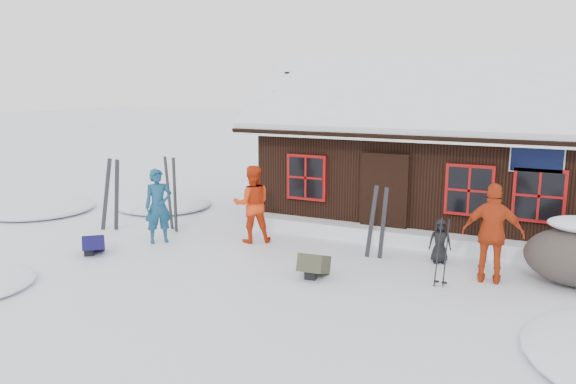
% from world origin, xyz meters
% --- Properties ---
extents(ground, '(120.00, 120.00, 0.00)m').
position_xyz_m(ground, '(0.00, 0.00, 0.00)').
color(ground, white).
rests_on(ground, ground).
extents(mountain_hut, '(8.90, 6.09, 4.42)m').
position_xyz_m(mountain_hut, '(1.50, 4.98, 1.58)').
color(mountain_hut, black).
rests_on(mountain_hut, ground).
extents(snow_drift, '(7.60, 0.60, 0.35)m').
position_xyz_m(snow_drift, '(1.50, 2.25, 0.17)').
color(snow_drift, white).
rests_on(snow_drift, ground).
extents(snow_mounds, '(20.60, 13.20, 0.48)m').
position_xyz_m(snow_mounds, '(1.65, 1.86, 0.00)').
color(snow_mounds, white).
rests_on(snow_mounds, ground).
extents(skier_teal, '(0.73, 0.75, 1.73)m').
position_xyz_m(skier_teal, '(-3.72, -0.07, 0.87)').
color(skier_teal, navy).
rests_on(skier_teal, ground).
extents(skier_orange_left, '(1.11, 1.06, 1.80)m').
position_xyz_m(skier_orange_left, '(-1.80, 0.93, 0.90)').
color(skier_orange_left, red).
rests_on(skier_orange_left, ground).
extents(skier_orange_right, '(1.13, 0.54, 1.87)m').
position_xyz_m(skier_orange_right, '(3.53, 0.47, 0.94)').
color(skier_orange_right, '#BC3713').
rests_on(skier_orange_right, ground).
extents(skier_crouched, '(0.52, 0.41, 0.92)m').
position_xyz_m(skier_crouched, '(2.45, 1.22, 0.46)').
color(skier_crouched, black).
rests_on(skier_crouched, ground).
extents(ski_pair_left, '(0.66, 0.20, 1.87)m').
position_xyz_m(ski_pair_left, '(-5.50, 0.31, 0.89)').
color(ski_pair_left, black).
rests_on(ski_pair_left, ground).
extents(ski_pair_mid, '(0.51, 0.25, 1.91)m').
position_xyz_m(ski_pair_mid, '(-4.16, 0.99, 0.90)').
color(ski_pair_mid, black).
rests_on(ski_pair_mid, ground).
extents(ski_pair_right, '(0.51, 0.16, 1.61)m').
position_xyz_m(ski_pair_right, '(1.19, 0.96, 0.75)').
color(ski_pair_right, black).
rests_on(ski_pair_right, ground).
extents(ski_poles, '(0.24, 0.12, 1.32)m').
position_xyz_m(ski_poles, '(2.74, -0.16, 0.62)').
color(ski_poles, black).
rests_on(ski_poles, ground).
extents(backpack_blue, '(0.71, 0.72, 0.32)m').
position_xyz_m(backpack_blue, '(-4.43, -1.43, 0.16)').
color(backpack_blue, '#120F42').
rests_on(backpack_blue, ground).
extents(backpack_olive, '(0.54, 0.68, 0.35)m').
position_xyz_m(backpack_olive, '(0.46, -0.69, 0.17)').
color(backpack_olive, '#3E3E2C').
rests_on(backpack_olive, ground).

